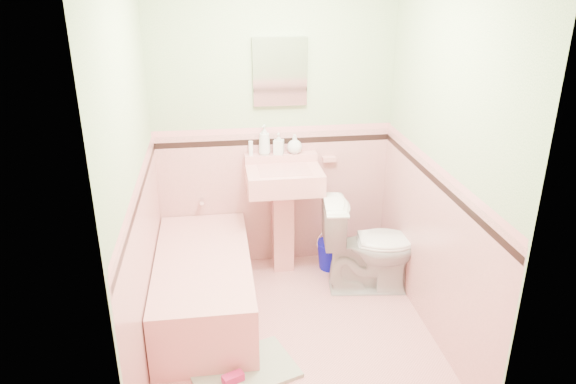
{
  "coord_description": "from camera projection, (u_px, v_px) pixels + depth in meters",
  "views": [
    {
      "loc": [
        -0.49,
        -3.22,
        2.44
      ],
      "look_at": [
        0.0,
        0.25,
        1.0
      ],
      "focal_mm": 33.58,
      "sensor_mm": 36.0,
      "label": 1
    }
  ],
  "objects": [
    {
      "name": "floor",
      "position": [
        293.0,
        331.0,
        3.94
      ],
      "size": [
        2.2,
        2.2,
        0.0
      ],
      "primitive_type": "plane",
      "color": "pink",
      "rests_on": "ground"
    },
    {
      "name": "wall_back",
      "position": [
        274.0,
        126.0,
        4.48
      ],
      "size": [
        2.5,
        0.0,
        2.5
      ],
      "primitive_type": "plane",
      "rotation": [
        1.57,
        0.0,
        0.0
      ],
      "color": "beige",
      "rests_on": "ground"
    },
    {
      "name": "wall_front",
      "position": [
        329.0,
        252.0,
        2.46
      ],
      "size": [
        2.5,
        0.0,
        2.5
      ],
      "primitive_type": "plane",
      "rotation": [
        -1.57,
        0.0,
        0.0
      ],
      "color": "beige",
      "rests_on": "ground"
    },
    {
      "name": "wall_left",
      "position": [
        134.0,
        178.0,
        3.34
      ],
      "size": [
        0.0,
        2.5,
        2.5
      ],
      "primitive_type": "plane",
      "rotation": [
        1.57,
        0.0,
        1.57
      ],
      "color": "beige",
      "rests_on": "ground"
    },
    {
      "name": "wall_right",
      "position": [
        441.0,
        164.0,
        3.6
      ],
      "size": [
        0.0,
        2.5,
        2.5
      ],
      "primitive_type": "plane",
      "rotation": [
        1.57,
        0.0,
        -1.57
      ],
      "color": "beige",
      "rests_on": "ground"
    },
    {
      "name": "wainscot_back",
      "position": [
        275.0,
        198.0,
        4.71
      ],
      "size": [
        2.0,
        0.0,
        2.0
      ],
      "primitive_type": "plane",
      "rotation": [
        1.57,
        0.0,
        0.0
      ],
      "color": "pink",
      "rests_on": "ground"
    },
    {
      "name": "wainscot_front",
      "position": [
        325.0,
        365.0,
        2.72
      ],
      "size": [
        2.0,
        0.0,
        2.0
      ],
      "primitive_type": "plane",
      "rotation": [
        -1.57,
        0.0,
        0.0
      ],
      "color": "pink",
      "rests_on": "ground"
    },
    {
      "name": "wainscot_left",
      "position": [
        147.0,
        269.0,
        3.59
      ],
      "size": [
        0.0,
        2.2,
        2.2
      ],
      "primitive_type": "plane",
      "rotation": [
        1.57,
        0.0,
        1.57
      ],
      "color": "pink",
      "rests_on": "ground"
    },
    {
      "name": "wainscot_right",
      "position": [
        430.0,
        250.0,
        3.84
      ],
      "size": [
        0.0,
        2.2,
        2.2
      ],
      "primitive_type": "plane",
      "rotation": [
        1.57,
        0.0,
        -1.57
      ],
      "color": "pink",
      "rests_on": "ground"
    },
    {
      "name": "accent_back",
      "position": [
        274.0,
        141.0,
        4.51
      ],
      "size": [
        2.0,
        0.0,
        2.0
      ],
      "primitive_type": "plane",
      "rotation": [
        1.57,
        0.0,
        0.0
      ],
      "color": "black",
      "rests_on": "ground"
    },
    {
      "name": "accent_front",
      "position": [
        327.0,
        275.0,
        2.53
      ],
      "size": [
        2.0,
        0.0,
        2.0
      ],
      "primitive_type": "plane",
      "rotation": [
        -1.57,
        0.0,
        0.0
      ],
      "color": "black",
      "rests_on": "ground"
    },
    {
      "name": "accent_left",
      "position": [
        139.0,
        198.0,
        3.39
      ],
      "size": [
        0.0,
        2.2,
        2.2
      ],
      "primitive_type": "plane",
      "rotation": [
        1.57,
        0.0,
        1.57
      ],
      "color": "black",
      "rests_on": "ground"
    },
    {
      "name": "accent_right",
      "position": [
        436.0,
        182.0,
        3.64
      ],
      "size": [
        0.0,
        2.2,
        2.2
      ],
      "primitive_type": "plane",
      "rotation": [
        1.57,
        0.0,
        -1.57
      ],
      "color": "black",
      "rests_on": "ground"
    },
    {
      "name": "cap_back",
      "position": [
        274.0,
        130.0,
        4.47
      ],
      "size": [
        2.0,
        0.0,
        2.0
      ],
      "primitive_type": "plane",
      "rotation": [
        1.57,
        0.0,
        0.0
      ],
      "color": "pink",
      "rests_on": "ground"
    },
    {
      "name": "cap_front",
      "position": [
        328.0,
        256.0,
        2.49
      ],
      "size": [
        2.0,
        0.0,
        2.0
      ],
      "primitive_type": "plane",
      "rotation": [
        -1.57,
        0.0,
        0.0
      ],
      "color": "pink",
      "rests_on": "ground"
    },
    {
      "name": "cap_left",
      "position": [
        138.0,
        183.0,
        3.35
      ],
      "size": [
        0.0,
        2.2,
        2.2
      ],
      "primitive_type": "plane",
      "rotation": [
        1.57,
        0.0,
        1.57
      ],
      "color": "pink",
      "rests_on": "ground"
    },
    {
      "name": "cap_right",
      "position": [
        438.0,
        168.0,
        3.61
      ],
      "size": [
        0.0,
        2.2,
        2.2
      ],
      "primitive_type": "plane",
      "rotation": [
        1.57,
        0.0,
        -1.57
      ],
      "color": "pink",
      "rests_on": "ground"
    },
    {
      "name": "bathtub",
      "position": [
        204.0,
        287.0,
        4.08
      ],
      "size": [
        0.7,
        1.5,
        0.45
      ],
      "primitive_type": "cube",
      "color": "pink",
      "rests_on": "floor"
    },
    {
      "name": "tub_faucet",
      "position": [
        202.0,
        201.0,
        4.59
      ],
      "size": [
        0.04,
        0.12,
        0.04
      ],
      "primitive_type": "cylinder",
      "rotation": [
        1.57,
        0.0,
        0.0
      ],
      "color": "silver",
      "rests_on": "wall_back"
    },
    {
      "name": "sink",
      "position": [
        284.0,
        221.0,
        4.56
      ],
      "size": [
        0.61,
        0.5,
        0.96
      ],
      "primitive_type": null,
      "color": "pink",
      "rests_on": "floor"
    },
    {
      "name": "sink_faucet",
      "position": [
        281.0,
        164.0,
        4.51
      ],
      "size": [
        0.02,
        0.02,
        0.1
      ],
      "primitive_type": "cylinder",
      "color": "silver",
      "rests_on": "sink"
    },
    {
      "name": "medicine_cabinet",
      "position": [
        280.0,
        72.0,
        4.28
      ],
      "size": [
        0.43,
        0.04,
        0.54
      ],
      "primitive_type": "cube",
      "color": "white",
      "rests_on": "wall_back"
    },
    {
      "name": "soap_dish",
      "position": [
        329.0,
        159.0,
        4.61
      ],
      "size": [
        0.11,
        0.07,
        0.04
      ],
      "primitive_type": "cube",
      "color": "pink",
      "rests_on": "wall_back"
    },
    {
      "name": "soap_bottle_left",
      "position": [
        264.0,
        140.0,
        4.45
      ],
      "size": [
        0.13,
        0.13,
        0.25
      ],
      "primitive_type": "imported",
      "rotation": [
        0.0,
        0.0,
        -0.4
      ],
      "color": "#B2B2B2",
      "rests_on": "sink"
    },
    {
      "name": "soap_bottle_mid",
      "position": [
        279.0,
        144.0,
        4.48
      ],
      "size": [
        0.1,
        0.1,
        0.18
      ],
      "primitive_type": "imported",
      "rotation": [
        0.0,
        0.0,
        -0.28
      ],
      "color": "#B2B2B2",
      "rests_on": "sink"
    },
    {
      "name": "soap_bottle_right",
      "position": [
        295.0,
        144.0,
        4.5
      ],
      "size": [
        0.13,
        0.13,
        0.16
      ],
      "primitive_type": "imported",
      "rotation": [
        0.0,
        0.0,
        -0.02
      ],
      "color": "#B2B2B2",
      "rests_on": "sink"
    },
    {
      "name": "tube",
      "position": [
        251.0,
        148.0,
        4.46
      ],
      "size": [
        0.05,
        0.05,
        0.12
      ],
      "primitive_type": "cylinder",
      "rotation": [
        0.0,
        0.0,
        0.38
      ],
      "color": "white",
      "rests_on": "sink"
    },
    {
      "name": "toilet",
      "position": [
        370.0,
        245.0,
        4.34
      ],
      "size": [
        0.82,
        0.53,
        0.79
      ],
      "primitive_type": "imported",
      "rotation": [
        0.0,
        0.0,
        1.45
      ],
      "color": "white",
      "rests_on": "floor"
    },
    {
      "name": "bucket",
      "position": [
        331.0,
        255.0,
        4.75
      ],
      "size": [
        0.26,
        0.26,
        0.25
      ],
      "primitive_type": null,
      "rotation": [
        0.0,
        0.0,
        -0.05
      ],
      "color": "#0A0BB7",
      "rests_on": "floor"
    },
    {
      "name": "bath_mat",
      "position": [
        244.0,
        371.0,
        3.53
      ],
      "size": [
        0.77,
        0.64,
        0.03
      ],
      "primitive_type": "cube",
      "rotation": [
        0.0,
        0.0,
        0.34
      ],
      "color": "#95A388",
      "rests_on": "floor"
    },
    {
      "name": "shoe",
      "position": [
        233.0,
        378.0,
        3.41
      ],
      "size": [
        0.15,
        0.11,
        0.05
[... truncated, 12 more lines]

